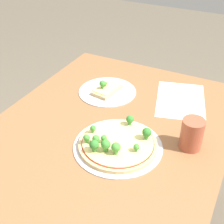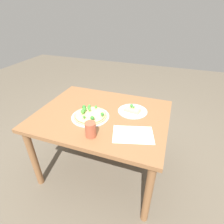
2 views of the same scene
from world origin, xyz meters
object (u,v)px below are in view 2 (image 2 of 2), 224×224
(dining_table, at_px, (102,122))
(drinking_cup, at_px, (91,130))
(pizza_tray_slice, at_px, (132,110))
(pizza_tray_whole, at_px, (90,115))

(dining_table, distance_m, drinking_cup, 0.35)
(dining_table, distance_m, pizza_tray_slice, 0.30)
(dining_table, relative_size, pizza_tray_slice, 4.32)
(pizza_tray_whole, height_order, pizza_tray_slice, pizza_tray_whole)
(pizza_tray_slice, height_order, drinking_cup, drinking_cup)
(pizza_tray_whole, xyz_separation_m, pizza_tray_slice, (-0.33, -0.21, -0.01))
(drinking_cup, bearing_deg, pizza_tray_slice, -114.53)
(dining_table, bearing_deg, pizza_tray_slice, -151.58)
(dining_table, relative_size, drinking_cup, 9.80)
(pizza_tray_whole, distance_m, drinking_cup, 0.27)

